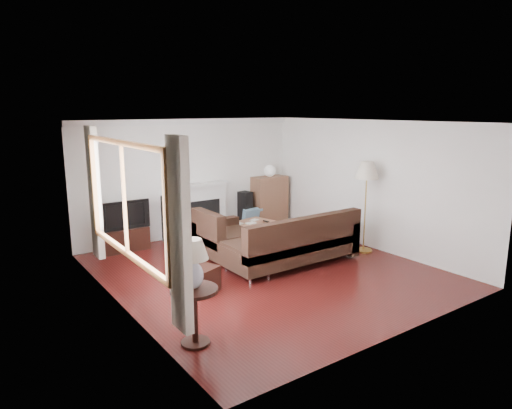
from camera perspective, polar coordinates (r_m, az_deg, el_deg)
room at (r=7.53m, az=1.32°, el=0.73°), size 5.10×5.60×2.54m
window at (r=6.16m, az=-16.15°, el=0.61°), size 0.12×2.74×1.54m
curtain_near at (r=4.84m, az=-9.51°, el=-3.92°), size 0.10×0.35×2.10m
curtain_far at (r=7.64m, az=-19.51°, el=1.36°), size 0.10×0.35×2.10m
fireplace at (r=9.93m, az=-7.09°, el=-0.59°), size 1.40×0.26×1.15m
tv_stand at (r=9.23m, az=-16.10°, el=-4.19°), size 0.89×0.40×0.45m
television at (r=9.11m, az=-16.28°, el=-1.18°), size 0.96×0.13×0.55m
speaker_left at (r=9.54m, az=-10.79°, el=-1.83°), size 0.33×0.37×0.95m
speaker_right at (r=10.46m, az=-1.36°, el=-0.70°), size 0.27×0.31×0.85m
bookshelf at (r=10.79m, az=1.69°, el=0.49°), size 0.84×0.40×1.15m
globe_lamp at (r=10.67m, az=1.72°, el=4.23°), size 0.27×0.27×0.27m
sectional_sofa at (r=8.06m, az=4.47°, el=-4.53°), size 2.68×1.96×0.87m
coffee_table at (r=9.39m, az=-0.94°, el=-3.53°), size 1.17×0.79×0.42m
footstool at (r=7.00m, az=-7.03°, el=-9.24°), size 0.59×0.59×0.39m
floor_lamp at (r=8.92m, az=13.50°, el=-0.32°), size 0.56×0.56×1.74m
side_table at (r=5.49m, az=-7.66°, el=-13.68°), size 0.55×0.55×0.69m
table_lamp at (r=5.25m, az=-7.85°, el=-7.41°), size 0.36×0.36×0.57m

